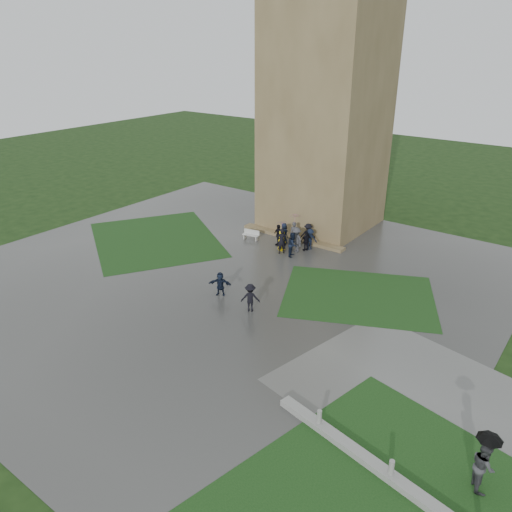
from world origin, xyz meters
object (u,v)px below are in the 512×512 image
Objects in this scene: tower at (326,115)px; pedestrian_mid at (220,284)px; bench at (251,235)px; pedestrian_path at (485,458)px; pedestrian_near at (250,298)px.

tower reaches higher than pedestrian_mid.
bench is 0.57× the size of pedestrian_path.
pedestrian_near is at bearing -74.53° from tower.
tower reaches higher than bench.
tower is at bearing 58.40° from bench.
pedestrian_path is at bearing -44.55° from bench.
pedestrian_near is 14.86m from pedestrian_path.
pedestrian_near is 0.71× the size of pedestrian_path.
tower is at bearing 131.77° from pedestrian_path.
tower is 11.89× the size of pedestrian_mid.
tower reaches higher than pedestrian_path.
bench is (-2.49, -6.49, -8.59)m from tower.
tower is 13.14× the size of bench.
tower is 10.58× the size of pedestrian_near.
pedestrian_mid is 17.53m from pedestrian_path.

